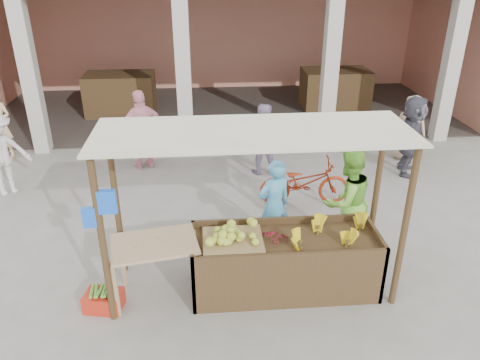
{
  "coord_description": "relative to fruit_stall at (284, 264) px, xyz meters",
  "views": [
    {
      "loc": [
        -0.57,
        -5.37,
        4.37
      ],
      "look_at": [
        -0.03,
        1.2,
        1.17
      ],
      "focal_mm": 35.0,
      "sensor_mm": 36.0,
      "label": 1
    }
  ],
  "objects": [
    {
      "name": "ground",
      "position": [
        -0.5,
        0.0,
        -0.4
      ],
      "size": [
        60.0,
        60.0,
        0.0
      ],
      "primitive_type": "plane",
      "color": "slate",
      "rests_on": "ground"
    },
    {
      "name": "market_building",
      "position": [
        -0.45,
        8.93,
        2.3
      ],
      "size": [
        14.4,
        6.4,
        4.2
      ],
      "color": "tan",
      "rests_on": "ground"
    },
    {
      "name": "fruit_stall",
      "position": [
        0.0,
        0.0,
        0.0
      ],
      "size": [
        2.6,
        0.95,
        0.8
      ],
      "primitive_type": "cube",
      "color": "#4B341E",
      "rests_on": "ground"
    },
    {
      "name": "stall_awning",
      "position": [
        -0.51,
        0.06,
        1.58
      ],
      "size": [
        4.09,
        1.35,
        2.39
      ],
      "color": "#4B341E",
      "rests_on": "ground"
    },
    {
      "name": "banana_heap",
      "position": [
        0.61,
        -0.02,
        0.5
      ],
      "size": [
        1.07,
        0.59,
        0.2
      ],
      "primitive_type": null,
      "color": "yellow",
      "rests_on": "fruit_stall"
    },
    {
      "name": "melon_tray",
      "position": [
        -0.73,
        0.0,
        0.5
      ],
      "size": [
        0.82,
        0.71,
        0.21
      ],
      "color": "#92754B",
      "rests_on": "fruit_stall"
    },
    {
      "name": "berry_heap",
      "position": [
        -0.18,
        0.01,
        0.47
      ],
      "size": [
        0.45,
        0.37,
        0.14
      ],
      "primitive_type": "ellipsoid",
      "color": "maroon",
      "rests_on": "fruit_stall"
    },
    {
      "name": "side_table",
      "position": [
        -1.78,
        -0.08,
        0.37
      ],
      "size": [
        1.24,
        0.93,
        0.91
      ],
      "rotation": [
        0.0,
        0.0,
        0.17
      ],
      "color": "tan",
      "rests_on": "ground"
    },
    {
      "name": "papaya_pile",
      "position": [
        -1.78,
        -0.08,
        0.6
      ],
      "size": [
        0.64,
        0.37,
        0.18
      ],
      "primitive_type": null,
      "color": "#487F29",
      "rests_on": "side_table"
    },
    {
      "name": "red_crate",
      "position": [
        -2.5,
        -0.25,
        -0.27
      ],
      "size": [
        0.55,
        0.44,
        0.25
      ],
      "primitive_type": "cube",
      "rotation": [
        0.0,
        0.0,
        -0.2
      ],
      "color": "red",
      "rests_on": "ground"
    },
    {
      "name": "plantain_bundle",
      "position": [
        -2.5,
        -0.25,
        -0.11
      ],
      "size": [
        0.36,
        0.25,
        0.07
      ],
      "primitive_type": null,
      "color": "#579636",
      "rests_on": "red_crate"
    },
    {
      "name": "produce_sacks",
      "position": [
        2.3,
        5.23,
        -0.08
      ],
      "size": [
        0.84,
        0.78,
        0.64
      ],
      "color": "maroon",
      "rests_on": "ground"
    },
    {
      "name": "vendor_blue",
      "position": [
        -0.01,
        1.02,
        0.43
      ],
      "size": [
        0.75,
        0.66,
        1.67
      ],
      "primitive_type": "imported",
      "rotation": [
        0.0,
        0.0,
        3.52
      ],
      "color": "#51AEE0",
      "rests_on": "ground"
    },
    {
      "name": "vendor_green",
      "position": [
        1.12,
        0.9,
        0.52
      ],
      "size": [
        1.01,
        0.8,
        1.84
      ],
      "primitive_type": "imported",
      "rotation": [
        0.0,
        0.0,
        3.52
      ],
      "color": "#85D844",
      "rests_on": "ground"
    },
    {
      "name": "motorcycle",
      "position": [
        0.81,
        2.47,
        0.07
      ],
      "size": [
        0.68,
        1.81,
        0.93
      ],
      "primitive_type": "imported",
      "rotation": [
        0.0,
        0.0,
        1.53
      ],
      "color": "maroon",
      "rests_on": "ground"
    },
    {
      "name": "shopper_b",
      "position": [
        -2.41,
        4.45,
        0.55
      ],
      "size": [
        1.26,
        1.0,
        1.9
      ],
      "primitive_type": "imported",
      "rotation": [
        0.0,
        0.0,
        3.57
      ],
      "color": "pink",
      "rests_on": "ground"
    },
    {
      "name": "shopper_c",
      "position": [
        3.64,
        4.41,
        0.45
      ],
      "size": [
        0.96,
        0.95,
        1.7
      ],
      "primitive_type": "imported",
      "rotation": [
        0.0,
        0.0,
        2.39
      ],
      "color": "tan",
      "rests_on": "ground"
    },
    {
      "name": "shopper_d",
      "position": [
        3.34,
        3.67,
        0.52
      ],
      "size": [
        1.11,
        1.81,
        1.83
      ],
      "primitive_type": "imported",
      "rotation": [
        0.0,
        0.0,
        1.31
      ],
      "color": "#45434F",
      "rests_on": "ground"
    },
    {
      "name": "shopper_f",
      "position": [
        0.17,
        3.96,
        0.46
      ],
      "size": [
        0.88,
        0.57,
        1.71
      ],
      "primitive_type": "imported",
      "rotation": [
        0.0,
        0.0,
        3.03
      ],
      "color": "#9581A9",
      "rests_on": "ground"
    }
  ]
}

